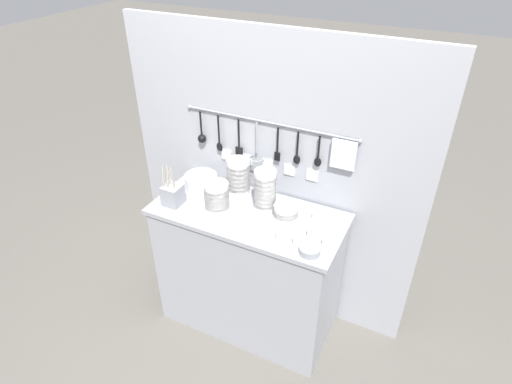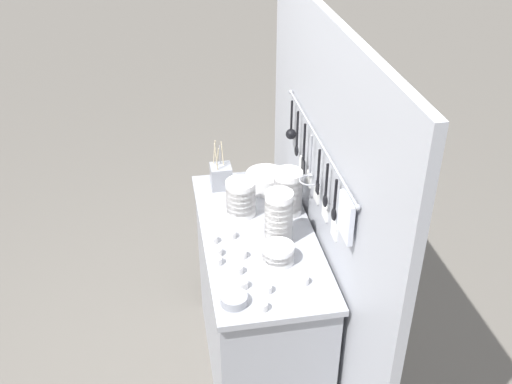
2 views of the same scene
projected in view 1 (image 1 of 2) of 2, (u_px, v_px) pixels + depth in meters
The scene contains 20 objects.
ground_plane at pixel (249, 318), 3.11m from camera, with size 20.00×20.00×0.00m, color #666059.
counter at pixel (248, 270), 2.84m from camera, with size 1.18×0.54×0.95m.
back_wall at pixel (269, 183), 2.79m from camera, with size 1.98×0.11×1.97m.
bowl_stack_tall_left at pixel (217, 197), 2.56m from camera, with size 0.15×0.15×0.19m.
bowl_stack_nested_right at pixel (265, 190), 2.54m from camera, with size 0.13×0.13×0.27m.
bowl_stack_back_corner at pixel (238, 176), 2.71m from camera, with size 0.14×0.14×0.23m.
bowl_stack_wide_centre at pixel (286, 212), 2.51m from camera, with size 0.14×0.14×0.09m.
plate_stack at pixel (201, 181), 2.79m from camera, with size 0.21×0.21×0.09m.
steel_mixing_bowl at pixel (310, 250), 2.27m from camera, with size 0.11×0.11×0.04m.
cutlery_caddy at pixel (173, 195), 2.63m from camera, with size 0.11×0.11×0.28m.
cup_edge_near at pixel (261, 241), 2.33m from camera, with size 0.05×0.05×0.04m.
cup_by_caddy at pixel (311, 233), 2.39m from camera, with size 0.05×0.05×0.04m.
cup_front_left at pixel (239, 223), 2.47m from camera, with size 0.05×0.05×0.04m.
cup_edge_far at pixel (265, 227), 2.43m from camera, with size 0.05×0.05×0.04m.
cup_centre at pixel (316, 216), 2.52m from camera, with size 0.05×0.05×0.04m.
cup_back_right at pixel (235, 232), 2.39m from camera, with size 0.05×0.05×0.04m.
cup_mid_row at pixel (297, 240), 2.34m from camera, with size 0.05×0.05×0.04m.
cup_front_right at pixel (326, 242), 2.32m from camera, with size 0.05×0.05×0.04m.
cup_back_left at pixel (280, 236), 2.37m from camera, with size 0.05×0.05×0.04m.
cup_beside_plates at pixel (251, 236), 2.36m from camera, with size 0.05×0.05×0.04m.
Camera 1 is at (0.97, -1.85, 2.47)m, focal length 30.00 mm.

